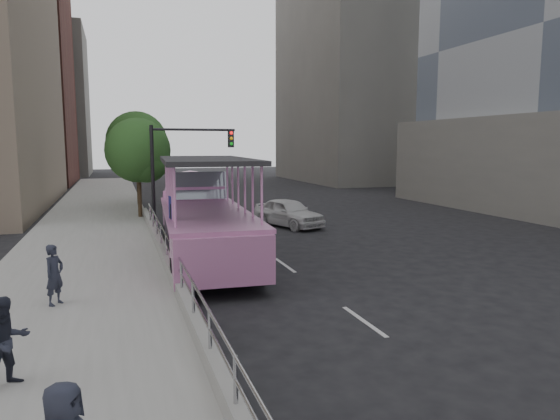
# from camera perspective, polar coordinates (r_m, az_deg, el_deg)

# --- Properties ---
(ground) EXTENTS (160.00, 160.00, 0.00)m
(ground) POSITION_cam_1_polar(r_m,az_deg,el_deg) (13.94, 1.96, -10.34)
(ground) COLOR black
(sidewalk) EXTENTS (5.50, 80.00, 0.30)m
(sidewalk) POSITION_cam_1_polar(r_m,az_deg,el_deg) (22.86, -20.84, -3.39)
(sidewalk) COLOR #A1A09B
(sidewalk) RESTS_ON ground
(kerb_wall) EXTENTS (0.24, 30.00, 0.36)m
(kerb_wall) POSITION_cam_1_polar(r_m,az_deg,el_deg) (15.02, -12.09, -7.30)
(kerb_wall) COLOR gray
(kerb_wall) RESTS_ON sidewalk
(guardrail) EXTENTS (0.07, 22.00, 0.71)m
(guardrail) POSITION_cam_1_polar(r_m,az_deg,el_deg) (14.86, -12.16, -4.82)
(guardrail) COLOR #ADAEB2
(guardrail) RESTS_ON kerb_wall
(duck_boat) EXTENTS (3.47, 11.61, 3.81)m
(duck_boat) POSITION_cam_1_polar(r_m,az_deg,el_deg) (19.22, -8.85, -1.15)
(duck_boat) COLOR black
(duck_boat) RESTS_ON ground
(car) EXTENTS (3.15, 4.69, 1.48)m
(car) POSITION_cam_1_polar(r_m,az_deg,el_deg) (26.07, 0.98, -0.29)
(car) COLOR silver
(car) RESTS_ON ground
(pedestrian_near) EXTENTS (0.62, 0.67, 1.52)m
(pedestrian_near) POSITION_cam_1_polar(r_m,az_deg,el_deg) (13.68, -24.37, -6.75)
(pedestrian_near) COLOR #242835
(pedestrian_near) RESTS_ON sidewalk
(pedestrian_mid) EXTENTS (0.94, 0.90, 1.52)m
(pedestrian_mid) POSITION_cam_1_polar(r_m,az_deg,el_deg) (9.57, -28.75, -13.06)
(pedestrian_mid) COLOR #242835
(pedestrian_mid) RESTS_ON sidewalk
(parking_sign) EXTENTS (0.10, 0.60, 2.66)m
(parking_sign) POSITION_cam_1_polar(r_m,az_deg,el_deg) (16.03, -12.27, -1.97)
(parking_sign) COLOR black
(parking_sign) RESTS_ON ground
(traffic_signal) EXTENTS (4.20, 0.32, 5.20)m
(traffic_signal) POSITION_cam_1_polar(r_m,az_deg,el_deg) (25.13, -11.66, 5.58)
(traffic_signal) COLOR black
(traffic_signal) RESTS_ON ground
(street_tree_near) EXTENTS (3.52, 3.52, 5.72)m
(street_tree_near) POSITION_cam_1_polar(r_m,az_deg,el_deg) (28.42, -15.71, 6.30)
(street_tree_near) COLOR #39291A
(street_tree_near) RESTS_ON ground
(street_tree_far) EXTENTS (3.97, 3.97, 6.45)m
(street_tree_far) POSITION_cam_1_polar(r_m,az_deg,el_deg) (34.41, -15.86, 7.27)
(street_tree_far) COLOR #39291A
(street_tree_far) RESTS_ON ground
(midrise_stone_a) EXTENTS (20.00, 20.00, 32.00)m
(midrise_stone_a) POSITION_cam_1_polar(r_m,az_deg,el_deg) (63.55, 11.49, 17.98)
(midrise_stone_a) COLOR slate
(midrise_stone_a) RESTS_ON ground
(midrise_stone_b) EXTENTS (16.00, 14.00, 20.00)m
(midrise_stone_b) POSITION_cam_1_polar(r_m,az_deg,el_deg) (77.51, -27.15, 10.92)
(midrise_stone_b) COLOR slate
(midrise_stone_b) RESTS_ON ground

